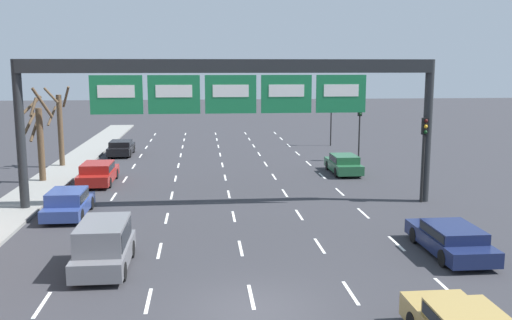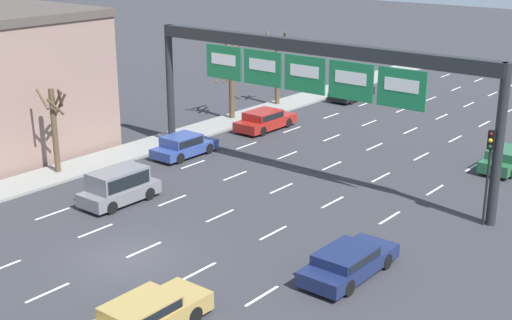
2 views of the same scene
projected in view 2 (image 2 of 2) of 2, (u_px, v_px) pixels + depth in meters
The scene contains 14 objects.
ground_plane at pixel (127, 258), 30.43m from camera, with size 220.00×220.00×0.00m, color #333338.
lane_dashes at pixel (308, 177), 40.43m from camera, with size 13.32×67.00×0.01m.
sign_gantry at pixel (308, 66), 38.30m from camera, with size 21.87×0.70×7.74m.
car_green at pixel (506, 158), 41.37m from camera, with size 1.80×4.48×1.32m.
car_gold at pixel (145, 315), 24.49m from camera, with size 1.90×4.81×1.32m.
suv_grey at pixel (119, 185), 36.23m from camera, with size 1.86×4.17×1.79m.
car_navy at pixel (348, 261), 28.61m from camera, with size 1.96×4.89×1.21m.
car_blue at pixel (183, 145), 43.83m from camera, with size 1.86×4.31×1.36m.
car_red at pixel (265, 119), 49.71m from camera, with size 1.98×4.85×1.38m.
car_black at pixel (351, 92), 58.42m from camera, with size 1.85×4.42×1.25m.
traffic_light_mid_block at pixel (489, 158), 32.81m from camera, with size 0.30×0.35×4.64m.
tree_bare_closest at pixel (277, 67), 55.87m from camera, with size 1.88×1.88×5.81m.
tree_bare_second at pixel (231, 79), 51.77m from camera, with size 2.33×2.33×5.96m.
tree_bare_third at pixel (55, 124), 40.00m from camera, with size 1.48×1.45×4.94m.
Camera 2 is at (21.69, -18.05, 13.34)m, focal length 50.00 mm.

